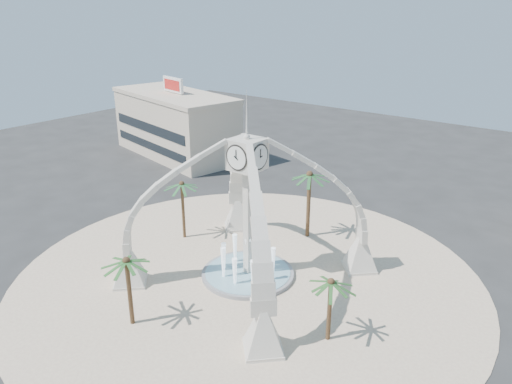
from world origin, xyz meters
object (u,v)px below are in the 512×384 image
Objects in this scene: clock_tower at (247,207)px; palm_east at (331,283)px; palm_west at (182,185)px; fountain at (248,273)px; palm_south at (126,262)px; palm_north at (310,175)px.

clock_tower is 3.39× the size of palm_east.
palm_west reaches higher than palm_east.
palm_west is at bearing 168.60° from fountain.
palm_west is (-9.84, 1.99, -0.80)m from clock_tower.
palm_east is 14.36m from palm_south.
palm_east reaches higher than fountain.
palm_west reaches higher than palm_south.
palm_west is 1.08× the size of palm_south.
palm_east is 20.49m from palm_west.
palm_south is at bearing -59.48° from palm_west.
palm_north reaches higher than fountain.
fountain is at bearing 90.00° from clock_tower.
fountain is 11.93m from palm_south.
palm_east is 0.89× the size of palm_south.
clock_tower is 9.87m from palm_north.
palm_west is at bearing -140.75° from palm_north.
fountain is at bearing -11.40° from palm_west.
palm_south is (7.42, -12.59, -0.51)m from palm_west.
fountain is 11.70m from palm_north.
clock_tower is 2.41× the size of palm_north.
clock_tower is at bearing 161.58° from palm_east.
palm_east is 0.71× the size of palm_north.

